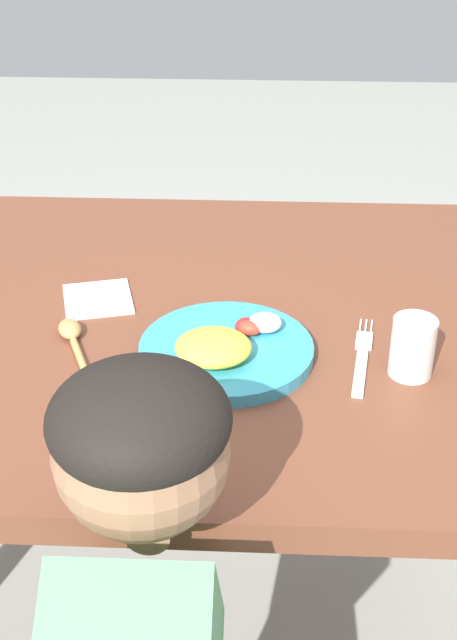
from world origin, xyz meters
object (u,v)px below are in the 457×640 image
fork (362,358)px  spoon (74,341)px  drinking_cup (413,347)px  plate (225,349)px

fork → spoon: spoon is taller
drinking_cup → plate: bearing=174.8°
fork → drinking_cup: (0.06, -0.03, 0.04)m
plate → fork: bearing=1.9°
drinking_cup → spoon: bearing=174.5°
fork → drinking_cup: 0.08m
plate → fork: size_ratio=1.24×
spoon → plate: bearing=-118.3°
plate → drinking_cup: 0.26m
fork → drinking_cup: size_ratio=2.37×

